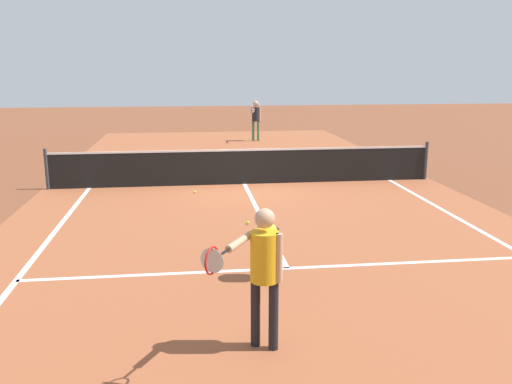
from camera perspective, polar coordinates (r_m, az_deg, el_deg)
The scene contains 12 objects.
ground_plane at distance 14.81m, azimuth -1.22°, elevation 0.85°, with size 60.00×60.00×0.00m, color brown.
court_surface_inbounds at distance 14.81m, azimuth -1.22°, elevation 0.85°, with size 10.62×24.40×0.00m, color #9E5433.
line_sideline_left at distance 9.38m, azimuth -23.09°, elevation -7.51°, with size 0.10×11.89×0.01m, color white.
line_sideline_right at distance 10.62m, azimuth 25.25°, elevation -5.37°, with size 0.10×11.89×0.01m, color white.
line_service_near at distance 8.72m, azimuth 3.24°, elevation -7.99°, with size 8.22×0.10×0.01m, color white.
line_center_service at distance 11.72m, azimuth 0.42°, elevation -2.42°, with size 0.10×6.40×0.01m, color white.
net at distance 14.71m, azimuth -1.23°, elevation 2.72°, with size 10.39×0.09×1.07m.
player_near at distance 6.01m, azimuth 0.77°, elevation -7.53°, with size 0.90×0.97×1.64m.
player_far at distance 23.33m, azimuth -0.04°, elevation 7.98°, with size 0.61×1.20×1.71m.
ball_hopper at distance 8.10m, azimuth 1.24°, elevation -4.59°, with size 0.34×0.34×0.87m.
tennis_ball_near_net at distance 13.81m, azimuth -6.43°, elevation 0.00°, with size 0.07×0.07×0.07m, color #CCE033.
tennis_ball_mid_court at distance 11.05m, azimuth -0.87°, elevation -3.22°, with size 0.07×0.07×0.07m, color #CCE033.
Camera 1 is at (-1.50, -14.40, 3.13)m, focal length 38.15 mm.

